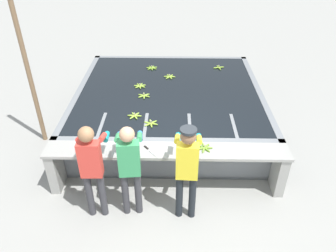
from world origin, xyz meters
The scene contains 16 objects.
ground_plane centered at (0.00, 0.00, 0.00)m, with size 80.00×80.00×0.00m, color #999993.
wash_tank centered at (0.00, 2.36, 0.41)m, with size 4.01×3.86×0.84m.
work_ledge centered at (0.00, 0.23, 0.59)m, with size 4.01×0.45×0.84m.
worker_0 centered at (-1.08, -0.35, 1.00)m, with size 0.41×0.72×1.67m.
worker_1 centered at (-0.54, -0.30, 0.98)m, with size 0.45×0.73×1.63m.
worker_2 centered at (0.31, -0.36, 1.01)m, with size 0.43×0.73×1.67m.
banana_bunch_floating_0 centered at (-0.63, 1.25, 0.86)m, with size 0.28×0.27×0.08m.
banana_bunch_floating_1 centered at (-0.44, 3.50, 0.86)m, with size 0.28×0.28×0.08m.
banana_bunch_floating_2 centered at (1.21, 3.56, 0.86)m, with size 0.28×0.28×0.08m.
banana_bunch_floating_3 centered at (0.00, 3.00, 0.86)m, with size 0.28×0.27×0.08m.
banana_bunch_floating_4 centered at (-0.52, 2.05, 0.86)m, with size 0.27×0.28×0.08m.
banana_bunch_floating_5 centered at (-0.65, 2.50, 0.86)m, with size 0.28×0.28×0.08m.
banana_bunch_floating_6 centered at (-0.31, 0.99, 0.86)m, with size 0.28×0.28×0.08m.
banana_bunch_ledge_0 centered at (0.62, 0.27, 0.86)m, with size 0.28×0.28×0.08m.
knife_0 centered at (-0.29, 0.21, 0.85)m, with size 0.25×0.29×0.02m.
support_post_left centered at (-2.64, 1.64, 1.60)m, with size 0.09×0.09×3.20m.
Camera 1 is at (0.11, -4.01, 4.10)m, focal length 35.00 mm.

